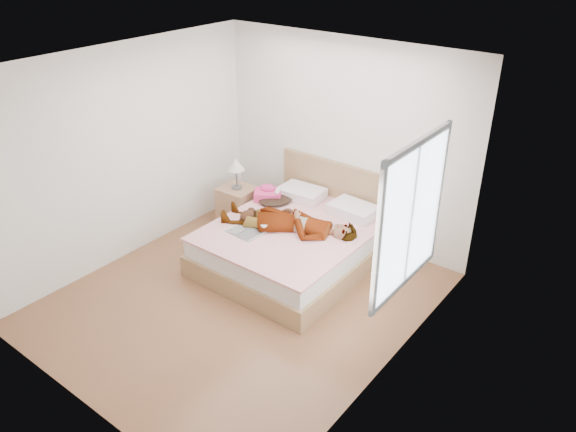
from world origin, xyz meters
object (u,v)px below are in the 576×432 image
(towel, at_px, (268,193))
(plush_toy, at_px, (248,216))
(phone, at_px, (278,191))
(coffee_mug, at_px, (264,228))
(bed, at_px, (297,241))
(magazine, at_px, (244,232))
(nightstand, at_px, (238,204))
(woman, at_px, (290,219))

(towel, xyz_separation_m, plush_toy, (0.22, -0.64, 0.00))
(phone, relative_size, coffee_mug, 0.77)
(bed, relative_size, magazine, 4.80)
(towel, distance_m, nightstand, 0.53)
(magazine, xyz_separation_m, coffee_mug, (0.18, 0.17, 0.04))
(magazine, distance_m, plush_toy, 0.29)
(woman, xyz_separation_m, towel, (-0.71, 0.45, -0.04))
(woman, height_order, bed, bed)
(bed, relative_size, coffee_mug, 15.94)
(plush_toy, bearing_deg, bed, 30.34)
(bed, height_order, towel, bed)
(bed, bearing_deg, plush_toy, -149.66)
(coffee_mug, height_order, plush_toy, plush_toy)
(woman, height_order, coffee_mug, woman)
(phone, xyz_separation_m, coffee_mug, (0.33, -0.67, -0.14))
(towel, height_order, nightstand, nightstand)
(phone, xyz_separation_m, bed, (0.53, -0.28, -0.43))
(nightstand, bearing_deg, coffee_mug, -31.71)
(bed, bearing_deg, nightstand, 168.99)
(bed, relative_size, nightstand, 2.08)
(bed, height_order, plush_toy, bed)
(magazine, bearing_deg, woman, 51.05)
(magazine, distance_m, nightstand, 1.15)
(coffee_mug, bearing_deg, woman, 56.90)
(bed, distance_m, plush_toy, 0.68)
(towel, bearing_deg, nightstand, -167.24)
(towel, relative_size, coffee_mug, 3.40)
(woman, xyz_separation_m, phone, (-0.50, 0.40, 0.08))
(woman, height_order, magazine, woman)
(towel, xyz_separation_m, nightstand, (-0.45, -0.10, -0.25))
(plush_toy, height_order, nightstand, nightstand)
(phone, bearing_deg, towel, 147.53)
(towel, xyz_separation_m, coffee_mug, (0.54, -0.72, -0.02))
(woman, xyz_separation_m, coffee_mug, (-0.17, -0.27, -0.07))
(plush_toy, relative_size, nightstand, 0.28)
(bed, bearing_deg, magazine, -124.44)
(bed, distance_m, coffee_mug, 0.52)
(woman, distance_m, bed, 0.37)
(coffee_mug, relative_size, nightstand, 0.13)
(coffee_mug, bearing_deg, nightstand, 148.29)
(coffee_mug, distance_m, nightstand, 1.19)
(magazine, xyz_separation_m, nightstand, (-0.82, 0.78, -0.19))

